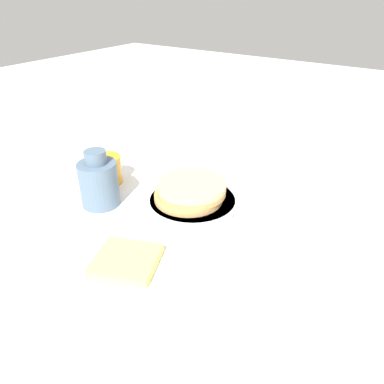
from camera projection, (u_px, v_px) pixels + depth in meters
The scene contains 7 objects.
ground_plane at pixel (197, 204), 0.95m from camera, with size 4.00×4.00×0.00m, color white.
plate at pixel (192, 201), 0.96m from camera, with size 0.24×0.24×0.01m.
pancake_stack at pixel (191, 191), 0.94m from camera, with size 0.19×0.18×0.05m.
juice_glass at pixel (107, 170), 1.04m from camera, with size 0.08×0.08×0.08m.
cream_jug at pixel (99, 182), 0.93m from camera, with size 0.10×0.10×0.15m.
water_bottle_near at pixel (301, 197), 0.82m from camera, with size 0.08×0.08×0.18m.
napkin at pixel (126, 261), 0.75m from camera, with size 0.16×0.16×0.02m.
Camera 1 is at (0.68, 0.45, 0.50)m, focal length 35.00 mm.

